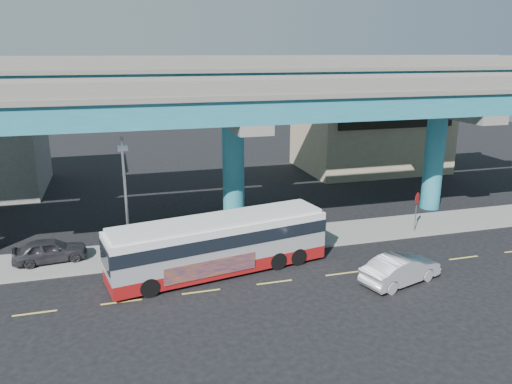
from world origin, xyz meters
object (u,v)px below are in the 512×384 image
object	(u,v)px
street_lamp	(125,186)
stop_sign	(417,203)
parked_car	(50,250)
sedan	(401,269)
transit_bus	(219,243)

from	to	relation	value
street_lamp	stop_sign	world-z (taller)	street_lamp
stop_sign	parked_car	bearing A→B (deg)	160.91
sedan	street_lamp	size ratio (longest dim) A/B	0.67
stop_sign	street_lamp	bearing A→B (deg)	166.72
parked_car	street_lamp	xyz separation A→B (m)	(4.47, -2.20, 4.14)
sedan	parked_car	size ratio (longest dim) A/B	1.17
street_lamp	stop_sign	bearing A→B (deg)	2.21
transit_bus	sedan	xyz separation A→B (m)	(9.02, -4.03, -0.97)
transit_bus	parked_car	size ratio (longest dim) A/B	2.98
transit_bus	sedan	world-z (taller)	transit_bus
transit_bus	street_lamp	bearing A→B (deg)	150.94
parked_car	street_lamp	bearing A→B (deg)	-122.64
parked_car	sedan	bearing A→B (deg)	-119.62
transit_bus	sedan	bearing A→B (deg)	-34.77
sedan	transit_bus	bearing A→B (deg)	48.94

